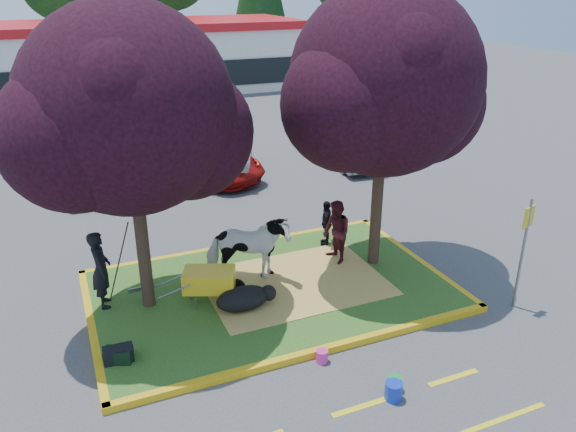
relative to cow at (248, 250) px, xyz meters
name	(u,v)px	position (x,y,z in m)	size (l,w,h in m)	color
ground	(272,293)	(0.39, -0.54, -0.98)	(90.00, 90.00, 0.00)	#424244
median_island	(272,290)	(0.39, -0.54, -0.91)	(8.00, 5.00, 0.15)	#2B561B
curb_near	(319,351)	(0.39, -3.12, -0.91)	(8.30, 0.16, 0.15)	gold
curb_far	(237,246)	(0.39, 2.04, -0.91)	(8.30, 0.16, 0.15)	gold
curb_left	(92,329)	(-3.69, -0.54, -0.91)	(0.16, 5.30, 0.15)	gold
curb_right	(415,259)	(4.47, -0.54, -0.91)	(0.16, 5.30, 0.15)	gold
straw_bedding	(295,282)	(0.99, -0.54, -0.83)	(4.20, 3.00, 0.01)	tan
tree_purple_left	(130,119)	(-2.39, -0.16, 3.38)	(5.06, 4.20, 6.51)	black
tree_purple_right	(386,90)	(3.31, -0.36, 3.58)	(5.30, 4.40, 6.82)	black
fire_lane_stripe_b	(360,407)	(0.39, -4.74, -0.98)	(1.10, 0.12, 0.01)	yellow
fire_lane_stripe_c	(453,378)	(2.39, -4.74, -0.98)	(1.10, 0.12, 0.01)	yellow
retail_building	(143,55)	(2.39, 27.45, 1.27)	(20.40, 8.40, 4.40)	silver
cow	(248,250)	(0.00, 0.00, 0.00)	(0.90, 1.97, 1.66)	white
calf	(243,299)	(-0.54, -1.15, -0.57)	(1.21, 0.68, 0.52)	black
handler	(101,269)	(-3.31, 0.23, 0.06)	(0.65, 0.43, 1.78)	black
visitor_a	(336,232)	(2.40, 0.07, -0.01)	(0.80, 0.62, 1.64)	#42121C
visitor_b	(326,223)	(2.64, 1.10, -0.20)	(0.74, 0.31, 1.26)	black
wheelbarrow	(210,280)	(-1.09, -0.54, -0.30)	(2.02, 1.06, 0.77)	black
gear_bag_dark	(118,354)	(-3.31, -1.95, -0.69)	(0.56, 0.31, 0.29)	black
gear_bag_green	(119,355)	(-3.31, -1.97, -0.69)	(0.51, 0.32, 0.27)	black
sign_post	(524,242)	(5.24, -3.24, 0.65)	(0.36, 0.13, 2.63)	slate
bucket_green	(394,384)	(1.18, -4.59, -0.84)	(0.26, 0.26, 0.28)	#169435
bucket_pink	(322,356)	(0.33, -3.34, -0.85)	(0.24, 0.24, 0.26)	#DF318F
bucket_blue	(394,391)	(1.03, -4.78, -0.81)	(0.32, 0.32, 0.34)	#1631B7
car_silver	(76,171)	(-3.30, 8.77, -0.28)	(1.49, 4.27, 1.41)	#A7ABAF
car_red	(208,161)	(1.30, 8.21, -0.32)	(2.19, 4.75, 1.32)	#9D100D
car_white	(228,155)	(2.19, 8.53, -0.30)	(1.91, 4.69, 1.36)	silver
car_grey	(347,147)	(6.91, 7.75, -0.29)	(1.47, 4.20, 1.38)	#575B5F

